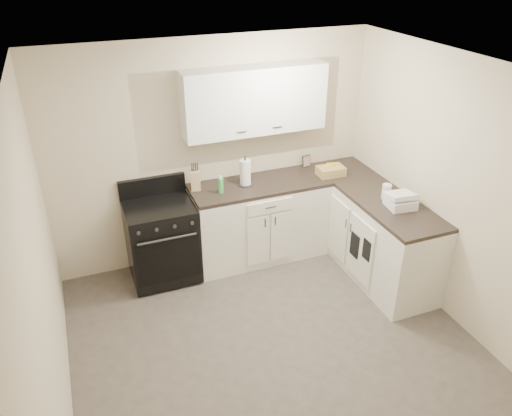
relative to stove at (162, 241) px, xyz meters
name	(u,v)px	position (x,y,z in m)	size (l,w,h in m)	color
floor	(276,348)	(0.71, -1.48, -0.46)	(3.60, 3.60, 0.00)	#473F38
ceiling	(283,76)	(0.71, -1.48, 2.04)	(3.60, 3.60, 0.00)	white
wall_back	(214,153)	(0.71, 0.32, 0.79)	(3.60, 3.60, 0.00)	beige
wall_right	(458,195)	(2.51, -1.48, 0.79)	(3.60, 3.60, 0.00)	beige
wall_left	(41,282)	(-1.09, -1.48, 0.79)	(3.60, 3.60, 0.00)	beige
wall_front	(421,403)	(0.71, -3.28, 0.79)	(3.60, 3.60, 0.00)	beige
base_cabinets_back	(259,222)	(1.14, 0.02, -0.01)	(1.55, 0.60, 0.90)	white
base_cabinets_right	(370,231)	(2.21, -0.63, -0.01)	(0.60, 1.90, 0.90)	white
countertop_back	(259,185)	(1.14, 0.02, 0.46)	(1.55, 0.60, 0.04)	black
countertop_right	(375,194)	(2.21, -0.63, 0.46)	(0.60, 1.90, 0.04)	black
upper_cabinets	(254,100)	(1.14, 0.18, 1.38)	(1.55, 0.30, 0.70)	white
stove	(162,241)	(0.00, 0.00, 0.00)	(0.72, 0.61, 0.87)	black
knife_block	(196,180)	(0.44, 0.13, 0.59)	(0.10, 0.09, 0.22)	tan
paper_towel	(245,173)	(0.98, 0.06, 0.62)	(0.12, 0.12, 0.29)	white
soap_bottle	(221,186)	(0.67, -0.04, 0.57)	(0.06, 0.06, 0.17)	green
picture_frame	(306,161)	(1.83, 0.26, 0.55)	(0.11, 0.01, 0.14)	black
wicker_basket	(331,171)	(1.98, -0.07, 0.53)	(0.30, 0.20, 0.10)	tan
countertop_grill	(400,203)	(2.26, -1.00, 0.53)	(0.26, 0.25, 0.10)	white
glass_jar	(386,192)	(2.23, -0.79, 0.56)	(0.10, 0.10, 0.16)	silver
oven_mitt_near	(367,250)	(1.89, -1.05, 0.08)	(0.02, 0.13, 0.22)	black
oven_mitt_far	(355,245)	(1.89, -0.83, 0.01)	(0.02, 0.16, 0.27)	black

